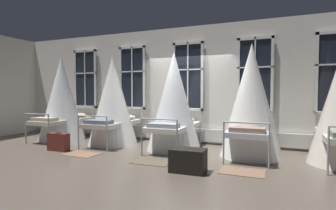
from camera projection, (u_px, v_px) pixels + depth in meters
name	position (u px, v px, depth m)	size (l,w,h in m)	color
ground	(175.00, 149.00, 6.87)	(22.60, 22.60, 0.00)	brown
back_wall_with_windows	(189.00, 85.00, 7.82)	(12.30, 0.10, 3.36)	silver
window_bank	(188.00, 105.00, 7.73)	(8.29, 0.10, 2.83)	black
cot_first	(62.00, 100.00, 8.19)	(1.38, 1.89, 2.53)	#9EA3A8
cot_second	(113.00, 102.00, 7.52)	(1.38, 1.91, 2.47)	#9EA3A8
cot_third	(174.00, 102.00, 6.77)	(1.38, 1.89, 2.48)	#9EA3A8
cot_fourth	(251.00, 102.00, 6.05)	(1.38, 1.89, 2.56)	#9EA3A8
rug_second	(82.00, 154.00, 6.31)	(0.80, 0.56, 0.01)	brown
rug_third	(152.00, 162.00, 5.60)	(0.80, 0.56, 0.01)	brown
rug_fourth	(242.00, 172.00, 4.89)	(0.80, 0.56, 0.01)	brown
suitcase_dark	(58.00, 142.00, 6.68)	(0.56, 0.22, 0.47)	#5B231E
travel_trunk	(188.00, 160.00, 4.89)	(0.64, 0.40, 0.43)	black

